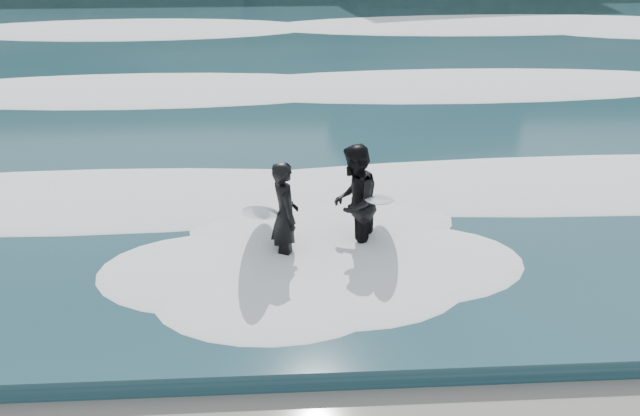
# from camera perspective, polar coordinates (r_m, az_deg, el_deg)

# --- Properties ---
(sea) EXTENTS (90.00, 52.00, 0.30)m
(sea) POSITION_cam_1_polar(r_m,az_deg,el_deg) (33.71, -1.70, 15.04)
(sea) COLOR #1D414C
(sea) RESTS_ON ground
(foam_near) EXTENTS (60.00, 3.20, 0.20)m
(foam_near) POSITION_cam_1_polar(r_m,az_deg,el_deg) (14.35, 0.87, 2.24)
(foam_near) COLOR white
(foam_near) RESTS_ON sea
(foam_mid) EXTENTS (60.00, 4.00, 0.24)m
(foam_mid) POSITION_cam_1_polar(r_m,az_deg,el_deg) (20.96, -0.55, 9.68)
(foam_mid) COLOR white
(foam_mid) RESTS_ON sea
(foam_far) EXTENTS (60.00, 4.80, 0.30)m
(foam_far) POSITION_cam_1_polar(r_m,az_deg,el_deg) (29.73, -1.45, 14.29)
(foam_far) COLOR white
(foam_far) RESTS_ON sea
(surfer_left) EXTENTS (1.03, 1.99, 1.88)m
(surfer_left) POSITION_cam_1_polar(r_m,az_deg,el_deg) (11.59, -3.23, -0.61)
(surfer_left) COLOR black
(surfer_left) RESTS_ON ground
(surfer_right) EXTENTS (1.32, 1.93, 2.02)m
(surfer_right) POSITION_cam_1_polar(r_m,az_deg,el_deg) (11.88, 2.87, 0.44)
(surfer_right) COLOR black
(surfer_right) RESTS_ON ground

